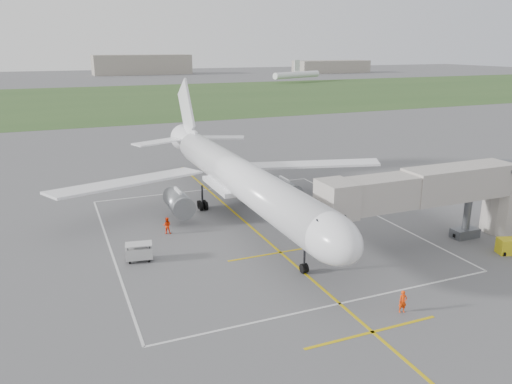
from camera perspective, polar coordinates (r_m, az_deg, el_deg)
name	(u,v)px	position (r m, az deg, el deg)	size (l,w,h in m)	color
ground	(241,218)	(53.63, -1.76, -3.00)	(700.00, 700.00, 0.00)	#58585A
grass_strip	(104,100)	(179.10, -16.97, 10.03)	(700.00, 120.00, 0.02)	#315023
apron_markings	(262,236)	(48.57, 0.70, -5.10)	(28.20, 60.00, 0.01)	gold
airliner	(238,177)	(53.01, -2.09, 1.74)	(38.93, 46.75, 13.52)	white
jet_bridge	(451,193)	(49.42, 21.42, -0.09)	(23.40, 5.00, 7.20)	#A29B93
gpu_unit	(509,246)	(49.85, 26.92, -5.55)	(2.16, 1.79, 1.40)	gold
baggage_cart	(139,252)	(44.22, -13.22, -6.69)	(2.43, 1.69, 1.56)	silver
ramp_worker_nose	(403,302)	(36.72, 16.43, -11.92)	(0.59, 0.39, 1.63)	#FF3E08
ramp_worker_wing	(167,225)	(49.84, -10.14, -3.78)	(0.81, 0.63, 1.67)	#FF3308
distant_hangars	(47,68)	(312.77, -22.81, 12.88)	(345.00, 49.00, 12.00)	gray
distant_aircraft	(116,80)	(226.45, -15.68, 12.25)	(204.22, 31.00, 8.85)	white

